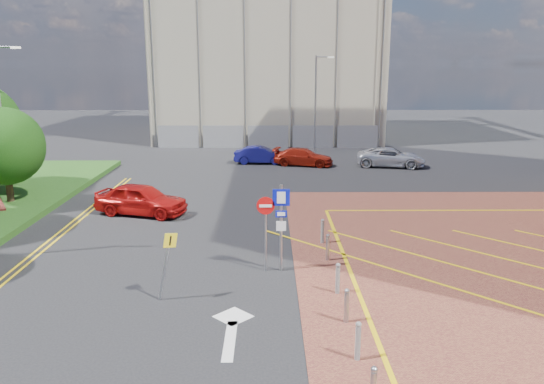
{
  "coord_description": "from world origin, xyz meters",
  "views": [
    {
      "loc": [
        0.06,
        -17.03,
        7.3
      ],
      "look_at": [
        0.19,
        3.01,
        2.45
      ],
      "focal_mm": 35.0,
      "sensor_mm": 36.0,
      "label": 1
    }
  ],
  "objects_px": {
    "lamp_left_far": "(2,114)",
    "car_red_left": "(141,199)",
    "sign_cluster": "(275,219)",
    "car_blue_back": "(261,155)",
    "car_silver_back": "(391,157)",
    "warning_sign": "(167,258)",
    "car_red_back": "(303,157)",
    "lamp_back": "(316,100)",
    "tree_c": "(5,146)"
  },
  "relations": [
    {
      "from": "lamp_left_far",
      "to": "car_red_left",
      "type": "bearing_deg",
      "value": -23.48
    },
    {
      "from": "sign_cluster",
      "to": "car_blue_back",
      "type": "bearing_deg",
      "value": 92.26
    },
    {
      "from": "lamp_left_far",
      "to": "car_silver_back",
      "type": "relative_size",
      "value": 1.63
    },
    {
      "from": "warning_sign",
      "to": "car_blue_back",
      "type": "bearing_deg",
      "value": 83.81
    },
    {
      "from": "car_blue_back",
      "to": "car_red_back",
      "type": "height_order",
      "value": "car_blue_back"
    },
    {
      "from": "sign_cluster",
      "to": "car_silver_back",
      "type": "bearing_deg",
      "value": 66.56
    },
    {
      "from": "lamp_left_far",
      "to": "lamp_back",
      "type": "distance_m",
      "value": 24.46
    },
    {
      "from": "lamp_left_far",
      "to": "sign_cluster",
      "type": "bearing_deg",
      "value": -36.82
    },
    {
      "from": "car_blue_back",
      "to": "lamp_back",
      "type": "bearing_deg",
      "value": -36.23
    },
    {
      "from": "car_silver_back",
      "to": "car_red_back",
      "type": "bearing_deg",
      "value": 98.16
    },
    {
      "from": "tree_c",
      "to": "lamp_left_far",
      "type": "bearing_deg",
      "value": 114.71
    },
    {
      "from": "sign_cluster",
      "to": "car_silver_back",
      "type": "relative_size",
      "value": 0.65
    },
    {
      "from": "lamp_left_far",
      "to": "warning_sign",
      "type": "height_order",
      "value": "lamp_left_far"
    },
    {
      "from": "car_blue_back",
      "to": "tree_c",
      "type": "bearing_deg",
      "value": 136.49
    },
    {
      "from": "lamp_back",
      "to": "warning_sign",
      "type": "bearing_deg",
      "value": -103.75
    },
    {
      "from": "tree_c",
      "to": "lamp_left_far",
      "type": "relative_size",
      "value": 0.61
    },
    {
      "from": "car_blue_back",
      "to": "car_red_left",
      "type": "bearing_deg",
      "value": 160.44
    },
    {
      "from": "warning_sign",
      "to": "car_red_back",
      "type": "distance_m",
      "value": 23.68
    },
    {
      "from": "car_red_left",
      "to": "car_red_back",
      "type": "distance_m",
      "value": 15.8
    },
    {
      "from": "lamp_left_far",
      "to": "car_red_left",
      "type": "relative_size",
      "value": 1.75
    },
    {
      "from": "lamp_left_far",
      "to": "car_red_left",
      "type": "xyz_separation_m",
      "value": [
        8.14,
        -3.54,
        -3.88
      ]
    },
    {
      "from": "warning_sign",
      "to": "car_red_left",
      "type": "relative_size",
      "value": 0.49
    },
    {
      "from": "lamp_left_far",
      "to": "car_red_back",
      "type": "distance_m",
      "value": 19.93
    },
    {
      "from": "car_red_left",
      "to": "car_silver_back",
      "type": "distance_m",
      "value": 19.79
    },
    {
      "from": "lamp_left_far",
      "to": "warning_sign",
      "type": "distance_m",
      "value": 17.85
    },
    {
      "from": "tree_c",
      "to": "car_red_left",
      "type": "height_order",
      "value": "tree_c"
    },
    {
      "from": "lamp_back",
      "to": "car_silver_back",
      "type": "height_order",
      "value": "lamp_back"
    },
    {
      "from": "lamp_back",
      "to": "warning_sign",
      "type": "height_order",
      "value": "lamp_back"
    },
    {
      "from": "tree_c",
      "to": "car_red_back",
      "type": "xyz_separation_m",
      "value": [
        16.12,
        11.52,
        -2.56
      ]
    },
    {
      "from": "car_red_left",
      "to": "lamp_back",
      "type": "bearing_deg",
      "value": -11.95
    },
    {
      "from": "sign_cluster",
      "to": "car_red_left",
      "type": "height_order",
      "value": "sign_cluster"
    },
    {
      "from": "car_blue_back",
      "to": "warning_sign",
      "type": "bearing_deg",
      "value": 176.74
    },
    {
      "from": "lamp_back",
      "to": "car_red_left",
      "type": "relative_size",
      "value": 1.75
    },
    {
      "from": "tree_c",
      "to": "car_blue_back",
      "type": "height_order",
      "value": "tree_c"
    },
    {
      "from": "lamp_back",
      "to": "sign_cluster",
      "type": "height_order",
      "value": "lamp_back"
    },
    {
      "from": "warning_sign",
      "to": "tree_c",
      "type": "bearing_deg",
      "value": 132.2
    },
    {
      "from": "lamp_back",
      "to": "car_red_back",
      "type": "distance_m",
      "value": 7.62
    },
    {
      "from": "lamp_left_far",
      "to": "warning_sign",
      "type": "relative_size",
      "value": 3.55
    },
    {
      "from": "tree_c",
      "to": "lamp_back",
      "type": "xyz_separation_m",
      "value": [
        17.58,
        18.0,
        1.17
      ]
    },
    {
      "from": "warning_sign",
      "to": "car_blue_back",
      "type": "xyz_separation_m",
      "value": [
        2.58,
        23.76,
        -0.78
      ]
    },
    {
      "from": "lamp_left_far",
      "to": "car_silver_back",
      "type": "distance_m",
      "value": 25.41
    },
    {
      "from": "warning_sign",
      "to": "car_blue_back",
      "type": "relative_size",
      "value": 0.57
    },
    {
      "from": "lamp_left_far",
      "to": "sign_cluster",
      "type": "height_order",
      "value": "lamp_left_far"
    },
    {
      "from": "lamp_back",
      "to": "sign_cluster",
      "type": "bearing_deg",
      "value": -97.97
    },
    {
      "from": "lamp_back",
      "to": "car_blue_back",
      "type": "distance_m",
      "value": 8.21
    },
    {
      "from": "tree_c",
      "to": "warning_sign",
      "type": "bearing_deg",
      "value": -47.8
    },
    {
      "from": "tree_c",
      "to": "car_red_back",
      "type": "bearing_deg",
      "value": 35.54
    },
    {
      "from": "lamp_back",
      "to": "lamp_left_far",
      "type": "bearing_deg",
      "value": -139.14
    },
    {
      "from": "lamp_back",
      "to": "car_red_left",
      "type": "distance_m",
      "value": 22.4
    },
    {
      "from": "car_blue_back",
      "to": "car_red_back",
      "type": "bearing_deg",
      "value": -101.22
    }
  ]
}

